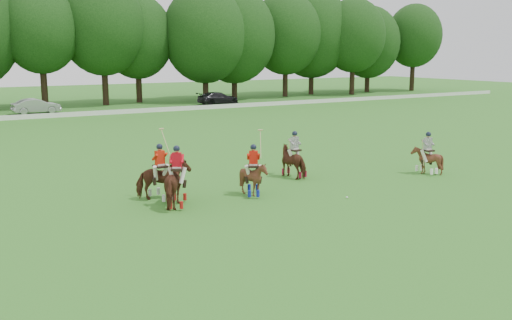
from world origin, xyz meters
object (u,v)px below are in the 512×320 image
car_mid (36,106)px  car_right (218,98)px  polo_stripe_a (294,161)px  polo_stripe_b (427,159)px  polo_red_a (177,184)px  polo_ball (347,197)px  polo_red_c (253,178)px  polo_red_b (161,180)px

car_mid → car_right: size_ratio=0.92×
car_mid → polo_stripe_a: bearing=-176.3°
polo_stripe_b → polo_red_a: bearing=177.3°
car_right → polo_red_a: 44.25m
car_mid → polo_red_a: (-1.30, -38.82, 0.15)m
car_right → polo_stripe_a: (-14.29, -36.71, 0.10)m
polo_red_a → polo_ball: 7.02m
car_mid → polo_red_a: polo_red_a is taller
polo_red_c → polo_stripe_b: polo_red_c is taller
car_mid → polo_stripe_b: 41.16m
car_mid → polo_red_c: (2.13, -38.85, 0.04)m
car_mid → polo_red_a: 38.84m
car_mid → car_right: (19.94, 0.00, -0.03)m
polo_stripe_a → polo_stripe_b: 6.68m
car_mid → polo_red_c: 38.91m
polo_ball → polo_stripe_b: bearing=15.4°
polo_red_c → polo_stripe_a: polo_red_c is taller
car_mid → polo_red_c: polo_red_c is taller
car_mid → polo_stripe_b: (11.75, -39.45, -0.00)m
car_right → polo_stripe_a: 39.40m
car_mid → polo_stripe_a: 37.15m
car_mid → polo_stripe_b: polo_stripe_b is taller
car_mid → polo_ball: 41.57m
polo_stripe_a → polo_ball: 4.61m
polo_stripe_a → car_mid: bearing=98.8°
polo_stripe_a → polo_red_a: bearing=-163.1°
polo_red_a → polo_ball: (6.54, -2.42, -0.85)m
car_mid → polo_stripe_a: (5.66, -36.71, 0.07)m
car_mid → polo_red_a: size_ratio=1.86×
polo_red_b → polo_stripe_b: bearing=-8.2°
car_mid → polo_stripe_a: polo_stripe_a is taller
polo_red_a → polo_stripe_b: bearing=-2.7°
polo_stripe_a → polo_ball: size_ratio=25.03×
polo_red_a → polo_red_b: 1.30m
polo_stripe_a → polo_stripe_b: polo_stripe_a is taller
car_right → polo_ball: (-14.71, -41.24, -0.67)m
car_mid → polo_red_b: polo_red_b is taller
car_right → polo_ball: bearing=157.6°
polo_red_c → polo_stripe_b: (9.63, -0.60, -0.04)m
car_mid → polo_ball: size_ratio=50.01×
car_mid → car_right: bearing=-95.1°
car_right → polo_red_c: bearing=152.6°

